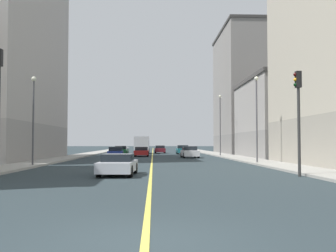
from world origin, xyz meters
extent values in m
plane|color=#293439|center=(0.00, 0.00, 0.00)|extent=(400.00, 400.00, 0.00)
cube|color=#9E9B93|center=(9.90, 49.00, 0.07)|extent=(3.02, 168.00, 0.15)
cube|color=#9E9B93|center=(-9.90, 49.00, 0.07)|extent=(3.02, 168.00, 0.15)
cube|color=#E5D14C|center=(0.00, 49.00, 0.01)|extent=(0.16, 154.00, 0.01)
cube|color=gray|center=(15.61, 39.22, 1.57)|extent=(8.39, 14.93, 3.14)
cube|color=#9E9993|center=(15.61, 39.22, 6.13)|extent=(8.39, 14.93, 5.98)
cube|color=#474442|center=(15.61, 39.22, 9.32)|extent=(8.69, 15.23, 0.40)
cube|color=slate|center=(15.61, 57.31, 1.54)|extent=(8.39, 17.11, 3.07)
cube|color=gray|center=(15.61, 57.31, 11.61)|extent=(8.39, 17.11, 17.08)
cube|color=#3B3937|center=(15.61, 57.31, 20.35)|extent=(8.69, 17.41, 0.40)
cube|color=gray|center=(-15.61, 34.74, 1.89)|extent=(8.39, 21.89, 3.77)
cube|color=#9E9993|center=(-15.61, 34.74, 13.35)|extent=(8.39, 21.89, 19.16)
cylinder|color=#2D2D2D|center=(8.00, 13.48, 2.40)|extent=(0.16, 0.16, 4.80)
cube|color=black|center=(8.00, 13.48, 5.25)|extent=(0.28, 0.32, 0.90)
sphere|color=#320404|center=(7.84, 13.48, 5.52)|extent=(0.20, 0.20, 0.20)
sphere|color=orange|center=(7.84, 13.48, 5.24)|extent=(0.20, 0.20, 0.20)
sphere|color=black|center=(7.84, 13.48, 4.96)|extent=(0.20, 0.20, 0.20)
cube|color=black|center=(-8.00, 13.48, 6.32)|extent=(0.28, 0.32, 0.90)
cylinder|color=#4C4C51|center=(9.00, 25.84, 3.67)|extent=(0.14, 0.14, 7.05)
sphere|color=#EAEACC|center=(9.00, 25.84, 7.35)|extent=(0.36, 0.36, 0.36)
cylinder|color=#4C4C51|center=(-9.00, 22.73, 3.35)|extent=(0.14, 0.14, 6.40)
sphere|color=#EAEACC|center=(-9.00, 22.73, 6.70)|extent=(0.36, 0.36, 0.36)
cylinder|color=#4C4C51|center=(9.00, 44.25, 3.99)|extent=(0.14, 0.14, 7.68)
sphere|color=#EAEACC|center=(9.00, 44.25, 7.98)|extent=(0.36, 0.36, 0.36)
cube|color=white|center=(4.53, 39.88, 0.56)|extent=(2.00, 4.16, 0.68)
cube|color=black|center=(4.52, 40.01, 1.15)|extent=(1.69, 1.85, 0.49)
cylinder|color=black|center=(3.64, 41.11, 0.32)|extent=(0.25, 0.65, 0.64)
cylinder|color=black|center=(5.31, 41.18, 0.32)|extent=(0.25, 0.65, 0.64)
cylinder|color=black|center=(3.74, 38.58, 0.32)|extent=(0.25, 0.65, 0.64)
cylinder|color=black|center=(5.42, 38.64, 0.32)|extent=(0.25, 0.65, 0.64)
cube|color=red|center=(-1.44, 44.90, 0.51)|extent=(1.89, 4.42, 0.58)
cube|color=black|center=(-1.44, 44.90, 1.03)|extent=(1.64, 1.92, 0.47)
cylinder|color=black|center=(-2.27, 46.27, 0.32)|extent=(0.23, 0.64, 0.64)
cylinder|color=black|center=(-0.58, 46.26, 0.32)|extent=(0.23, 0.64, 0.64)
cylinder|color=black|center=(-2.30, 43.54, 0.32)|extent=(0.23, 0.64, 0.64)
cylinder|color=black|center=(-0.61, 43.52, 0.32)|extent=(0.23, 0.64, 0.64)
cube|color=#1E6B38|center=(-4.53, 49.48, 0.54)|extent=(1.93, 4.03, 0.65)
cube|color=black|center=(-4.53, 49.63, 1.11)|extent=(1.64, 1.80, 0.48)
cylinder|color=black|center=(-5.31, 50.74, 0.32)|extent=(0.24, 0.65, 0.64)
cylinder|color=black|center=(-3.67, 50.68, 0.32)|extent=(0.24, 0.65, 0.64)
cylinder|color=black|center=(-5.39, 48.28, 0.32)|extent=(0.24, 0.65, 0.64)
cylinder|color=black|center=(-3.75, 48.22, 0.32)|extent=(0.24, 0.65, 0.64)
cube|color=#196670|center=(4.81, 55.42, 0.56)|extent=(1.91, 4.28, 0.69)
cube|color=black|center=(4.81, 55.46, 1.16)|extent=(1.66, 2.05, 0.51)
cylinder|color=black|center=(3.95, 56.73, 0.32)|extent=(0.23, 0.64, 0.64)
cylinder|color=black|center=(5.64, 56.75, 0.32)|extent=(0.23, 0.64, 0.64)
cylinder|color=black|center=(3.98, 54.09, 0.32)|extent=(0.23, 0.64, 0.64)
cylinder|color=black|center=(5.68, 54.11, 0.32)|extent=(0.23, 0.64, 0.64)
cube|color=#23389E|center=(-4.63, 42.36, 0.50)|extent=(2.00, 4.61, 0.57)
cube|color=black|center=(-4.62, 42.27, 1.04)|extent=(1.68, 2.14, 0.51)
cylinder|color=black|center=(-5.51, 43.73, 0.32)|extent=(0.25, 0.65, 0.64)
cylinder|color=black|center=(-3.86, 43.80, 0.32)|extent=(0.25, 0.65, 0.64)
cylinder|color=black|center=(-5.39, 40.92, 0.32)|extent=(0.25, 0.65, 0.64)
cylinder|color=black|center=(-3.74, 40.99, 0.32)|extent=(0.25, 0.65, 0.64)
cube|color=silver|center=(-1.83, 14.70, 0.50)|extent=(2.04, 4.44, 0.57)
cube|color=black|center=(-1.83, 14.68, 0.99)|extent=(1.71, 2.17, 0.41)
cylinder|color=black|center=(-2.59, 16.09, 0.32)|extent=(0.25, 0.65, 0.64)
cylinder|color=black|center=(-0.93, 16.01, 0.32)|extent=(0.25, 0.65, 0.64)
cylinder|color=black|center=(-2.72, 13.40, 0.32)|extent=(0.25, 0.65, 0.64)
cylinder|color=black|center=(-1.06, 13.31, 0.32)|extent=(0.25, 0.65, 0.64)
cube|color=maroon|center=(1.27, 60.69, 0.54)|extent=(1.85, 4.02, 0.64)
cube|color=black|center=(1.27, 60.63, 1.10)|extent=(1.59, 1.94, 0.47)
cylinder|color=black|center=(0.44, 61.90, 0.32)|extent=(0.24, 0.65, 0.64)
cylinder|color=black|center=(2.03, 61.94, 0.32)|extent=(0.24, 0.65, 0.64)
cylinder|color=black|center=(0.51, 59.43, 0.32)|extent=(0.24, 0.65, 0.64)
cylinder|color=black|center=(2.09, 59.48, 0.32)|extent=(0.24, 0.65, 0.64)
cube|color=navy|center=(-1.79, 61.02, 1.42)|extent=(2.35, 2.06, 2.14)
cube|color=silver|center=(-1.79, 57.13, 1.63)|extent=(2.35, 4.85, 2.36)
cylinder|color=black|center=(-2.86, 60.65, 0.45)|extent=(0.30, 0.90, 0.90)
cylinder|color=black|center=(-0.71, 60.65, 0.45)|extent=(0.30, 0.90, 0.90)
cylinder|color=black|center=(-2.86, 56.10, 0.45)|extent=(0.30, 0.90, 0.90)
cylinder|color=black|center=(-0.71, 56.10, 0.45)|extent=(0.30, 0.90, 0.90)
camera|label=1|loc=(0.15, -7.36, 1.82)|focal=41.93mm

